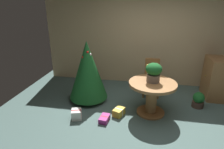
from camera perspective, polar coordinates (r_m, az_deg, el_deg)
name	(u,v)px	position (r m, az deg, el deg)	size (l,w,h in m)	color
ground_plane	(147,126)	(3.89, 10.37, -14.75)	(6.60, 6.60, 0.00)	#4C6660
back_wall_panel	(151,39)	(5.46, 11.54, 10.44)	(6.00, 0.10, 2.60)	tan
round_dining_table	(152,92)	(4.06, 11.81, -5.26)	(0.97, 0.97, 0.71)	#9E6B3D
flower_vase	(154,72)	(3.93, 12.31, 0.84)	(0.33, 0.33, 0.40)	#665B51
wooden_chair_far	(152,75)	(4.90, 11.71, -0.26)	(0.40, 0.39, 0.93)	brown
holiday_tree	(88,70)	(4.45, -7.27, 1.34)	(0.90, 0.90, 1.45)	brown
gift_box_purple	(104,119)	(3.93, -2.28, -13.00)	(0.19, 0.30, 0.10)	#9E287A
gift_box_cream	(77,114)	(4.04, -10.51, -11.59)	(0.25, 0.26, 0.20)	silver
gift_box_gold	(119,112)	(4.10, 2.04, -11.09)	(0.26, 0.31, 0.15)	gold
wooden_cabinet	(215,78)	(5.30, 28.21, -0.98)	(0.43, 0.73, 1.00)	#9E6B3D
potted_plant	(198,100)	(4.76, 24.31, -6.92)	(0.25, 0.25, 0.36)	#4C382D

